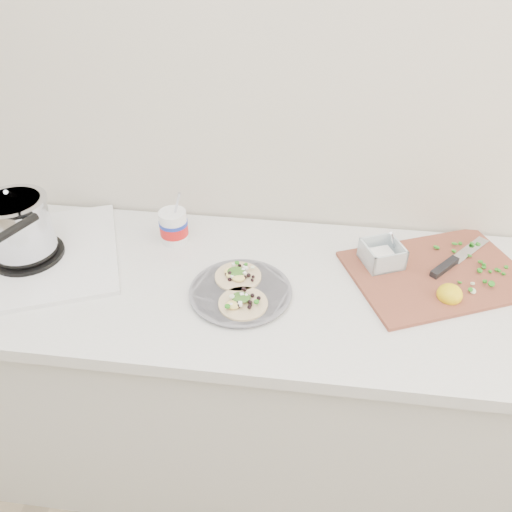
# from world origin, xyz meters

# --- Properties ---
(counter) EXTENTS (2.44, 0.66, 0.90)m
(counter) POSITION_xyz_m (0.00, 1.43, 0.45)
(counter) COLOR silver
(counter) RESTS_ON ground
(stove) EXTENTS (0.65, 0.63, 0.25)m
(stove) POSITION_xyz_m (-0.65, 1.43, 0.98)
(stove) COLOR silver
(stove) RESTS_ON counter
(taco_plate) EXTENTS (0.28, 0.28, 0.04)m
(taco_plate) POSITION_xyz_m (-0.00, 1.36, 0.92)
(taco_plate) COLOR slate
(taco_plate) RESTS_ON counter
(tub) EXTENTS (0.09, 0.09, 0.20)m
(tub) POSITION_xyz_m (-0.24, 1.59, 0.96)
(tub) COLOR white
(tub) RESTS_ON counter
(cutboard) EXTENTS (0.58, 0.50, 0.08)m
(cutboard) POSITION_xyz_m (0.54, 1.52, 0.92)
(cutboard) COLOR brown
(cutboard) RESTS_ON counter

